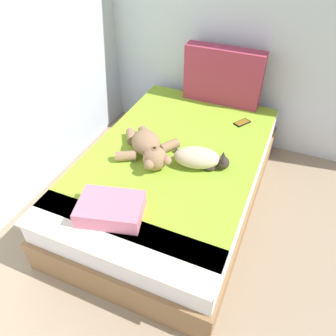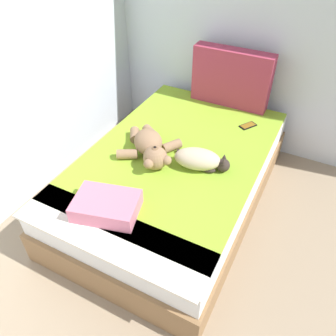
{
  "view_description": "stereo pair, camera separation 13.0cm",
  "coord_description": "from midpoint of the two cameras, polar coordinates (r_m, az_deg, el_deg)",
  "views": [
    {
      "loc": [
        1.89,
        1.46,
        2.08
      ],
      "look_at": [
        1.16,
        3.16,
        0.51
      ],
      "focal_mm": 35.64,
      "sensor_mm": 36.0,
      "label": 1
    },
    {
      "loc": [
        2.01,
        1.51,
        2.08
      ],
      "look_at": [
        1.16,
        3.16,
        0.51
      ],
      "focal_mm": 35.64,
      "sensor_mm": 36.0,
      "label": 2
    }
  ],
  "objects": [
    {
      "name": "teddy_bear",
      "position": [
        2.53,
        -4.84,
        3.45
      ],
      "size": [
        0.53,
        0.53,
        0.19
      ],
      "color": "#937051",
      "rests_on": "bed"
    },
    {
      "name": "cell_phone",
      "position": [
        3.01,
        11.34,
        7.59
      ],
      "size": [
        0.14,
        0.16,
        0.01
      ],
      "color": "black",
      "rests_on": "bed"
    },
    {
      "name": "bed",
      "position": [
        2.75,
        -0.41,
        -1.69
      ],
      "size": [
        1.33,
        2.09,
        0.49
      ],
      "color": "olive",
      "rests_on": "ground_plane"
    },
    {
      "name": "throw_pillow",
      "position": [
        2.13,
        -11.53,
        -6.9
      ],
      "size": [
        0.46,
        0.37,
        0.11
      ],
      "primitive_type": "cube",
      "rotation": [
        0.0,
        0.0,
        0.26
      ],
      "color": "#D1728C",
      "rests_on": "bed"
    },
    {
      "name": "cat",
      "position": [
        2.44,
        3.87,
        1.66
      ],
      "size": [
        0.44,
        0.27,
        0.15
      ],
      "color": "#C6B293",
      "rests_on": "bed"
    },
    {
      "name": "wall_back",
      "position": [
        3.11,
        20.19,
        24.45
      ],
      "size": [
        3.55,
        0.06,
        2.69
      ],
      "primitive_type": "cube",
      "color": "silver",
      "rests_on": "ground_plane"
    },
    {
      "name": "patterned_cushion",
      "position": [
        3.2,
        8.19,
        15.28
      ],
      "size": [
        0.72,
        0.15,
        0.52
      ],
      "color": "#A5334C",
      "rests_on": "bed"
    }
  ]
}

